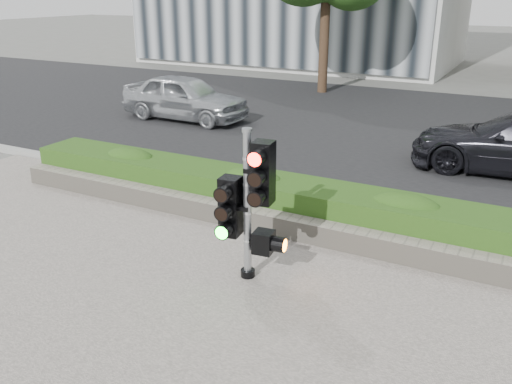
{
  "coord_description": "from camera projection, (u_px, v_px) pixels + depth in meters",
  "views": [
    {
      "loc": [
        3.07,
        -5.49,
        3.84
      ],
      "look_at": [
        -0.12,
        0.6,
        1.24
      ],
      "focal_mm": 38.0,
      "sensor_mm": 36.0,
      "label": 1
    }
  ],
  "objects": [
    {
      "name": "road",
      "position": [
        412.0,
        130.0,
        15.52
      ],
      "size": [
        60.0,
        13.0,
        0.02
      ],
      "primitive_type": "cube",
      "color": "black",
      "rests_on": "ground"
    },
    {
      "name": "traffic_signal",
      "position": [
        250.0,
        198.0,
        7.24
      ],
      "size": [
        0.76,
        0.58,
        2.14
      ],
      "rotation": [
        0.0,
        0.0,
        0.11
      ],
      "color": "black",
      "rests_on": "sidewalk"
    },
    {
      "name": "car_silver",
      "position": [
        185.0,
        97.0,
        16.55
      ],
      "size": [
        4.05,
        1.7,
        1.37
      ],
      "primitive_type": "imported",
      "rotation": [
        0.0,
        0.0,
        1.55
      ],
      "color": "#B4B8BC",
      "rests_on": "road"
    },
    {
      "name": "hedge",
      "position": [
        315.0,
        205.0,
        9.22
      ],
      "size": [
        12.0,
        1.0,
        0.68
      ],
      "primitive_type": "cube",
      "color": "#437423",
      "rests_on": "sidewalk"
    },
    {
      "name": "curb",
      "position": [
        327.0,
        210.0,
        9.83
      ],
      "size": [
        60.0,
        0.25,
        0.12
      ],
      "primitive_type": "cube",
      "color": "gray",
      "rests_on": "ground"
    },
    {
      "name": "stone_wall",
      "position": [
        300.0,
        228.0,
        8.74
      ],
      "size": [
        12.0,
        0.32,
        0.34
      ],
      "primitive_type": "cube",
      "color": "gray",
      "rests_on": "sidewalk"
    },
    {
      "name": "ground",
      "position": [
        243.0,
        294.0,
        7.24
      ],
      "size": [
        120.0,
        120.0,
        0.0
      ],
      "primitive_type": "plane",
      "color": "#51514C",
      "rests_on": "ground"
    }
  ]
}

